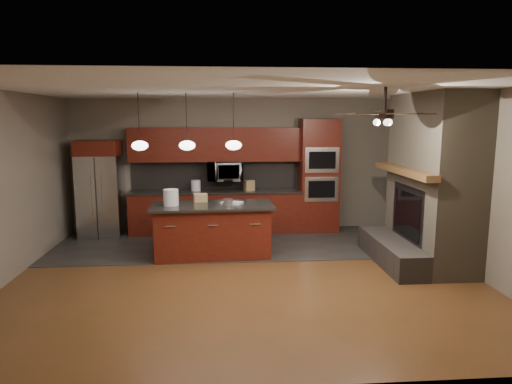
{
  "coord_description": "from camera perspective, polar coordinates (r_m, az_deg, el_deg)",
  "views": [
    {
      "loc": [
        -0.36,
        -6.74,
        2.4
      ],
      "look_at": [
        0.21,
        0.6,
        1.2
      ],
      "focal_mm": 32.0,
      "sensor_mm": 36.0,
      "label": 1
    }
  ],
  "objects": [
    {
      "name": "ground",
      "position": [
        7.16,
        -1.32,
        -10.32
      ],
      "size": [
        7.0,
        7.0,
        0.0
      ],
      "primitive_type": "plane",
      "color": "brown",
      "rests_on": "ground"
    },
    {
      "name": "ceiling",
      "position": [
        6.76,
        -1.4,
        12.65
      ],
      "size": [
        7.0,
        6.0,
        0.02
      ],
      "primitive_type": "cube",
      "color": "white",
      "rests_on": "back_wall"
    },
    {
      "name": "back_wall",
      "position": [
        9.8,
        -2.3,
        3.38
      ],
      "size": [
        7.0,
        0.02,
        2.8
      ],
      "primitive_type": "cube",
      "color": "gray",
      "rests_on": "ground"
    },
    {
      "name": "right_wall",
      "position": [
        7.83,
        25.16,
        1.04
      ],
      "size": [
        0.02,
        6.0,
        2.8
      ],
      "primitive_type": "cube",
      "color": "gray",
      "rests_on": "ground"
    },
    {
      "name": "left_wall",
      "position": [
        7.5,
        -29.12,
        0.42
      ],
      "size": [
        0.02,
        6.0,
        2.8
      ],
      "primitive_type": "cube",
      "color": "gray",
      "rests_on": "ground"
    },
    {
      "name": "slate_tile_patch",
      "position": [
        8.88,
        -1.95,
        -6.41
      ],
      "size": [
        7.0,
        2.4,
        0.01
      ],
      "primitive_type": "cube",
      "color": "#2F2D2B",
      "rests_on": "ground"
    },
    {
      "name": "fireplace_column",
      "position": [
        7.98,
        20.81,
        0.71
      ],
      "size": [
        1.3,
        2.1,
        2.8
      ],
      "color": "#706550",
      "rests_on": "ground"
    },
    {
      "name": "back_cabinetry",
      "position": [
        9.6,
        -5.06,
        0.19
      ],
      "size": [
        3.59,
        0.64,
        2.2
      ],
      "color": "#572010",
      "rests_on": "ground"
    },
    {
      "name": "oven_tower",
      "position": [
        9.73,
        7.84,
        2.03
      ],
      "size": [
        0.8,
        0.63,
        2.38
      ],
      "color": "#572010",
      "rests_on": "ground"
    },
    {
      "name": "microwave",
      "position": [
        9.55,
        -3.89,
        2.62
      ],
      "size": [
        0.73,
        0.41,
        0.5
      ],
      "primitive_type": "imported",
      "color": "silver",
      "rests_on": "back_cabinetry"
    },
    {
      "name": "refrigerator",
      "position": [
        9.78,
        -18.85,
        0.4
      ],
      "size": [
        0.83,
        0.75,
        1.96
      ],
      "color": "silver",
      "rests_on": "ground"
    },
    {
      "name": "kitchen_island",
      "position": [
        8.01,
        -5.44,
        -4.76
      ],
      "size": [
        2.14,
        1.04,
        0.92
      ],
      "rotation": [
        0.0,
        0.0,
        0.04
      ],
      "color": "#572010",
      "rests_on": "ground"
    },
    {
      "name": "white_bucket",
      "position": [
        7.91,
        -10.59,
        -0.67
      ],
      "size": [
        0.29,
        0.29,
        0.28
      ],
      "primitive_type": "cylinder",
      "rotation": [
        0.0,
        0.0,
        0.13
      ],
      "color": "white",
      "rests_on": "kitchen_island"
    },
    {
      "name": "paint_can",
      "position": [
        7.8,
        -3.5,
        -1.28
      ],
      "size": [
        0.19,
        0.19,
        0.11
      ],
      "primitive_type": "cylinder",
      "rotation": [
        0.0,
        0.0,
        0.16
      ],
      "color": "silver",
      "rests_on": "kitchen_island"
    },
    {
      "name": "paint_tray",
      "position": [
        7.95,
        -3.03,
        -1.37
      ],
      "size": [
        0.42,
        0.36,
        0.04
      ],
      "primitive_type": "cube",
      "rotation": [
        0.0,
        0.0,
        -0.39
      ],
      "color": "silver",
      "rests_on": "kitchen_island"
    },
    {
      "name": "cardboard_box",
      "position": [
        8.17,
        -6.97,
        -0.73
      ],
      "size": [
        0.26,
        0.21,
        0.15
      ],
      "primitive_type": "cube",
      "rotation": [
        0.0,
        0.0,
        0.19
      ],
      "color": "tan",
      "rests_on": "kitchen_island"
    },
    {
      "name": "counter_bucket",
      "position": [
        9.56,
        -7.53,
        0.8
      ],
      "size": [
        0.2,
        0.2,
        0.22
      ],
      "primitive_type": "cylinder",
      "rotation": [
        0.0,
        0.0,
        -0.05
      ],
      "color": "white",
      "rests_on": "back_cabinetry"
    },
    {
      "name": "counter_box",
      "position": [
        9.51,
        -0.84,
        0.83
      ],
      "size": [
        0.23,
        0.21,
        0.22
      ],
      "primitive_type": "cube",
      "rotation": [
        0.0,
        0.0,
        0.36
      ],
      "color": "#A38354",
      "rests_on": "back_cabinetry"
    },
    {
      "name": "pendant_left",
      "position": [
        7.56,
        -14.31,
        5.67
      ],
      "size": [
        0.26,
        0.26,
        0.92
      ],
      "color": "black",
      "rests_on": "ceiling"
    },
    {
      "name": "pendant_center",
      "position": [
        7.47,
        -8.61,
        5.81
      ],
      "size": [
        0.26,
        0.26,
        0.92
      ],
      "color": "black",
      "rests_on": "ceiling"
    },
    {
      "name": "pendant_right",
      "position": [
        7.46,
        -2.82,
        5.9
      ],
      "size": [
        0.26,
        0.26,
        0.92
      ],
      "color": "black",
      "rests_on": "ceiling"
    },
    {
      "name": "ceiling_fan",
      "position": [
        6.32,
        15.77,
        9.44
      ],
      "size": [
        1.27,
        1.33,
        0.41
      ],
      "color": "black",
      "rests_on": "ceiling"
    }
  ]
}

